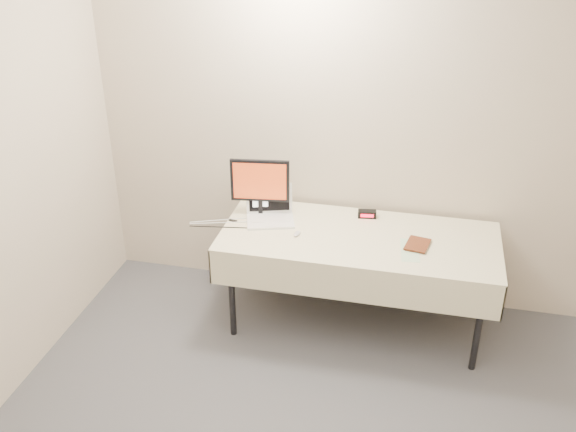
% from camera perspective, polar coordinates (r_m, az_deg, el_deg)
% --- Properties ---
extents(back_wall, '(4.00, 0.10, 2.70)m').
position_cam_1_polar(back_wall, '(4.49, 7.50, 7.87)').
color(back_wall, beige).
rests_on(back_wall, ground).
extents(table, '(1.86, 0.81, 0.74)m').
position_cam_1_polar(table, '(4.36, 6.31, -2.47)').
color(table, black).
rests_on(table, ground).
extents(laptop, '(0.39, 0.35, 0.23)m').
position_cam_1_polar(laptop, '(4.50, -1.62, 0.40)').
color(laptop, white).
rests_on(laptop, table).
extents(monitor, '(0.41, 0.16, 0.42)m').
position_cam_1_polar(monitor, '(4.47, -2.51, 2.91)').
color(monitor, black).
rests_on(monitor, table).
extents(book, '(0.14, 0.05, 0.19)m').
position_cam_1_polar(book, '(4.24, 10.60, -1.31)').
color(book, '#9A401C').
rests_on(book, table).
extents(alarm_clock, '(0.13, 0.07, 0.05)m').
position_cam_1_polar(alarm_clock, '(4.56, 7.04, 0.18)').
color(alarm_clock, black).
rests_on(alarm_clock, table).
extents(clicker, '(0.05, 0.08, 0.02)m').
position_cam_1_polar(clicker, '(4.31, 0.81, -1.58)').
color(clicker, '#BDBDC0').
rests_on(clicker, table).
extents(paper_form, '(0.14, 0.30, 0.00)m').
position_cam_1_polar(paper_form, '(4.22, 10.78, -3.00)').
color(paper_form, '#C1E6B7').
rests_on(paper_form, table).
extents(usb_dongle, '(0.06, 0.03, 0.01)m').
position_cam_1_polar(usb_dongle, '(4.50, -4.92, -0.41)').
color(usb_dongle, black).
rests_on(usb_dongle, table).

